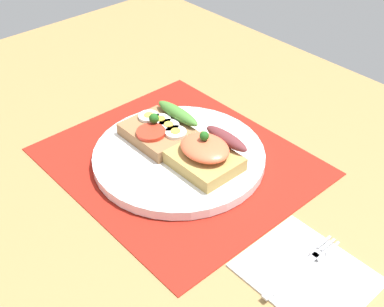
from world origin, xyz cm
name	(u,v)px	position (x,y,z in cm)	size (l,w,h in cm)	color
ground_plane	(179,170)	(0.00, 0.00, -1.60)	(120.00, 90.00, 3.20)	olive
placemat	(179,161)	(0.00, 0.00, 0.15)	(38.36, 33.42, 0.30)	maroon
plate	(179,156)	(0.00, 0.00, 1.06)	(26.48, 26.48, 1.52)	white
sandwich_egg_tomato	(160,129)	(-5.07, 0.36, 3.29)	(10.55, 9.85, 4.15)	#936640
sandwich_salmon	(207,154)	(4.96, 1.21, 3.81)	(9.66, 9.51, 5.51)	#AA8B48
napkin	(307,273)	(26.94, -2.86, 0.30)	(14.91, 12.72, 0.60)	white
fork	(304,265)	(26.19, -2.54, 0.76)	(1.62, 13.52, 0.32)	#B7B7BC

